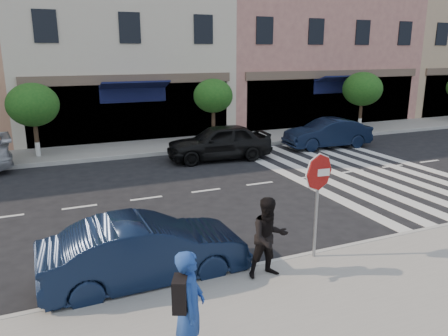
{
  "coord_description": "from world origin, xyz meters",
  "views": [
    {
      "loc": [
        -4.87,
        -8.84,
        4.47
      ],
      "look_at": [
        -0.37,
        1.63,
        1.4
      ],
      "focal_mm": 35.0,
      "sensor_mm": 36.0,
      "label": 1
    }
  ],
  "objects_px": {
    "photographer": "(190,307)",
    "car_far_mid": "(219,142)",
    "car_near_mid": "(146,250)",
    "stop_sign": "(318,182)",
    "walker": "(269,238)",
    "car_far_right": "(327,133)"
  },
  "relations": [
    {
      "from": "car_far_mid",
      "to": "walker",
      "type": "bearing_deg",
      "value": -12.41
    },
    {
      "from": "car_near_mid",
      "to": "car_far_right",
      "type": "height_order",
      "value": "car_far_right"
    },
    {
      "from": "walker",
      "to": "car_far_right",
      "type": "distance_m",
      "value": 13.24
    },
    {
      "from": "walker",
      "to": "car_far_mid",
      "type": "xyz_separation_m",
      "value": [
        3.04,
        9.82,
        -0.21
      ]
    },
    {
      "from": "walker",
      "to": "car_far_right",
      "type": "relative_size",
      "value": 0.39
    },
    {
      "from": "stop_sign",
      "to": "car_far_mid",
      "type": "bearing_deg",
      "value": 86.78
    },
    {
      "from": "car_near_mid",
      "to": "photographer",
      "type": "bearing_deg",
      "value": 179.21
    },
    {
      "from": "photographer",
      "to": "car_far_mid",
      "type": "xyz_separation_m",
      "value": [
        5.23,
        11.51,
        -0.25
      ]
    },
    {
      "from": "walker",
      "to": "car_far_mid",
      "type": "distance_m",
      "value": 10.28
    },
    {
      "from": "photographer",
      "to": "walker",
      "type": "xyz_separation_m",
      "value": [
        2.19,
        1.69,
        -0.03
      ]
    },
    {
      "from": "walker",
      "to": "car_near_mid",
      "type": "bearing_deg",
      "value": 158.79
    },
    {
      "from": "walker",
      "to": "car_near_mid",
      "type": "relative_size",
      "value": 0.4
    },
    {
      "from": "stop_sign",
      "to": "photographer",
      "type": "bearing_deg",
      "value": -143.1
    },
    {
      "from": "stop_sign",
      "to": "photographer",
      "type": "height_order",
      "value": "stop_sign"
    },
    {
      "from": "photographer",
      "to": "walker",
      "type": "bearing_deg",
      "value": -27.08
    },
    {
      "from": "photographer",
      "to": "car_near_mid",
      "type": "xyz_separation_m",
      "value": [
        -0.01,
        2.69,
        -0.33
      ]
    },
    {
      "from": "car_near_mid",
      "to": "car_far_mid",
      "type": "xyz_separation_m",
      "value": [
        5.24,
        8.82,
        0.08
      ]
    },
    {
      "from": "stop_sign",
      "to": "walker",
      "type": "height_order",
      "value": "stop_sign"
    },
    {
      "from": "walker",
      "to": "car_far_right",
      "type": "bearing_deg",
      "value": 52.2
    },
    {
      "from": "photographer",
      "to": "car_far_mid",
      "type": "distance_m",
      "value": 12.64
    },
    {
      "from": "photographer",
      "to": "car_near_mid",
      "type": "height_order",
      "value": "photographer"
    },
    {
      "from": "stop_sign",
      "to": "car_near_mid",
      "type": "height_order",
      "value": "stop_sign"
    }
  ]
}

